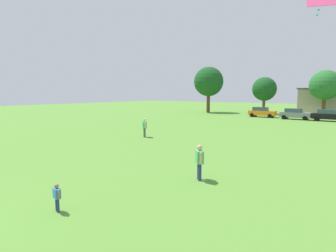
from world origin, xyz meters
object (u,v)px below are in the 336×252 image
parked_car_gray_1 (295,114)px  tree_center (264,89)px  parked_car_orange_0 (262,112)px  parked_car_black_2 (328,115)px  adult_bystander (199,159)px  bystander_near_trees (144,126)px  kite (320,1)px  tree_far_right (325,85)px  child_kite_flyer (57,195)px  tree_far_left (209,82)px

parked_car_gray_1 → tree_center: size_ratio=0.61×
parked_car_orange_0 → parked_car_black_2: 9.88m
adult_bystander → bystander_near_trees: (-10.19, 8.01, 0.04)m
parked_car_orange_0 → parked_car_black_2: same height
adult_bystander → kite: size_ratio=1.29×
tree_far_right → adult_bystander: bearing=-90.5°
child_kite_flyer → tree_far_left: (-17.90, 45.77, 5.71)m
kite → tree_far_left: size_ratio=0.14×
parked_car_gray_1 → tree_far_left: size_ratio=0.46×
bystander_near_trees → tree_far_right: size_ratio=0.22×
child_kite_flyer → tree_far_right: size_ratio=0.13×
parked_car_orange_0 → tree_center: tree_center is taller
parked_car_gray_1 → tree_center: 11.54m
parked_car_gray_1 → parked_car_black_2: bearing=-2.3°
parked_car_orange_0 → tree_center: size_ratio=0.61×
adult_bystander → kite: bearing=-87.0°
child_kite_flyer → parked_car_black_2: (4.27, 40.00, 0.27)m
parked_car_black_2 → tree_far_right: tree_far_right is taller
child_kite_flyer → parked_car_orange_0: 41.62m
adult_bystander → tree_center: size_ratio=0.24×
child_kite_flyer → bystander_near_trees: 15.97m
tree_far_left → tree_center: 10.95m
child_kite_flyer → tree_far_left: 49.48m
tree_center → tree_far_right: (10.01, 0.64, 0.60)m
adult_bystander → tree_far_left: tree_far_left is taller
child_kite_flyer → tree_center: 49.07m
parked_car_gray_1 → tree_far_right: tree_far_right is taller
kite → tree_center: bearing=109.5°
tree_far_right → parked_car_gray_1: bearing=-107.9°
tree_center → child_kite_flyer: bearing=-81.3°
parked_car_orange_0 → tree_center: (-1.83, 7.09, 3.89)m
parked_car_black_2 → tree_center: bearing=144.4°
adult_bystander → parked_car_black_2: bearing=-43.5°
parked_car_orange_0 → tree_far_left: (-12.37, 4.52, 5.44)m
parked_car_black_2 → tree_center: tree_center is taller
parked_car_orange_0 → child_kite_flyer: bearing=-82.4°
kite → child_kite_flyer: bearing=-123.3°
adult_bystander → parked_car_orange_0: bearing=-27.7°
adult_bystander → bystander_near_trees: 12.96m
parked_car_orange_0 → tree_far_right: (8.18, 7.74, 4.49)m
tree_far_left → tree_center: size_ratio=1.33×
parked_car_orange_0 → parked_car_black_2: (9.80, -1.25, 0.00)m
bystander_near_trees → parked_car_black_2: bystander_near_trees is taller
tree_center → tree_far_right: size_ratio=0.89×
parked_car_black_2 → kite: bearing=-86.1°
parked_car_orange_0 → parked_car_black_2: size_ratio=1.00×
child_kite_flyer → parked_car_orange_0: bearing=112.5°
child_kite_flyer → kite: size_ratio=0.76×
parked_car_gray_1 → tree_center: tree_center is taller
parked_car_orange_0 → tree_center: bearing=104.5°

